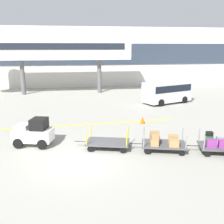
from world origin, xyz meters
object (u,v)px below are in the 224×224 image
at_px(baggage_cart_middle, 164,142).
at_px(safety_cone_near, 143,120).
at_px(baggage_cart_lead, 108,142).
at_px(baggage_tug, 34,133).
at_px(shuttle_van, 167,91).
at_px(baggage_cart_tail, 221,144).

bearing_deg(baggage_cart_middle, safety_cone_near, 86.79).
height_order(baggage_cart_lead, safety_cone_near, baggage_cart_lead).
relative_size(baggage_cart_lead, safety_cone_near, 5.61).
bearing_deg(safety_cone_near, baggage_tug, -154.86).
xyz_separation_m(shuttle_van, safety_cone_near, (-4.30, -6.74, -0.96)).
relative_size(baggage_tug, safety_cone_near, 4.21).
bearing_deg(baggage_cart_lead, shuttle_van, 56.30).
height_order(baggage_cart_lead, shuttle_van, shuttle_van).
bearing_deg(baggage_cart_lead, safety_cone_near, 54.58).
distance_m(shuttle_van, safety_cone_near, 8.05).
xyz_separation_m(baggage_cart_tail, shuttle_van, (1.72, 12.79, 0.74)).
xyz_separation_m(baggage_tug, shuttle_van, (11.49, 10.11, 0.48)).
distance_m(baggage_cart_lead, shuttle_van, 13.51).
xyz_separation_m(baggage_tug, baggage_cart_lead, (4.01, -1.10, -0.41)).
distance_m(baggage_cart_lead, baggage_cart_tail, 5.97).
distance_m(baggage_tug, baggage_cart_lead, 4.18).
bearing_deg(safety_cone_near, baggage_cart_lead, -125.42).
xyz_separation_m(baggage_tug, baggage_cart_tail, (9.77, -2.68, -0.26)).
distance_m(baggage_cart_lead, baggage_cart_middle, 3.00).
bearing_deg(shuttle_van, baggage_tug, -138.65).
xyz_separation_m(baggage_cart_middle, baggage_cart_tail, (2.87, -0.78, -0.01)).
height_order(baggage_cart_tail, shuttle_van, shuttle_van).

